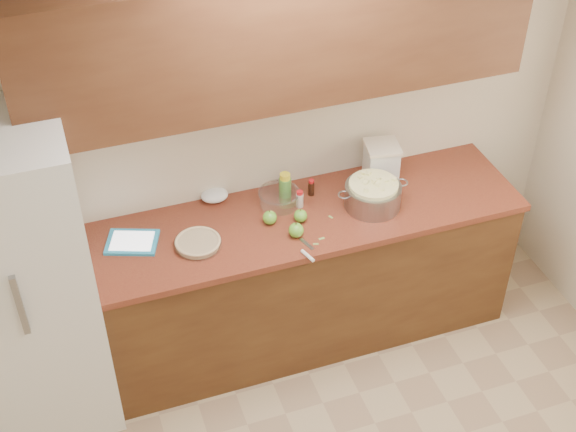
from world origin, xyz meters
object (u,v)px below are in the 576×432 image
object	(u,v)px
colander	(373,195)
flour_canister	(381,162)
tablet	(132,242)
pie	(198,243)

from	to	relation	value
colander	flour_canister	world-z (taller)	flour_canister
colander	tablet	bearing A→B (deg)	174.94
pie	flour_canister	bearing A→B (deg)	11.53
pie	flour_canister	distance (m)	1.18
pie	flour_canister	world-z (taller)	flour_canister
flour_canister	tablet	distance (m)	1.49
pie	tablet	world-z (taller)	pie
colander	tablet	distance (m)	1.34
colander	tablet	xyz separation A→B (m)	(-1.33, 0.12, -0.07)
colander	tablet	size ratio (longest dim) A/B	1.30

